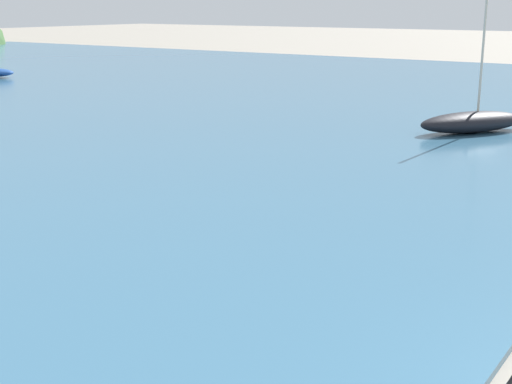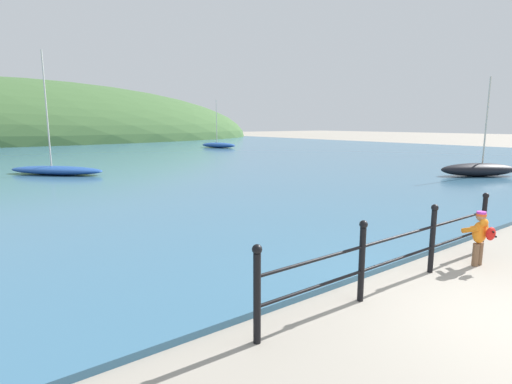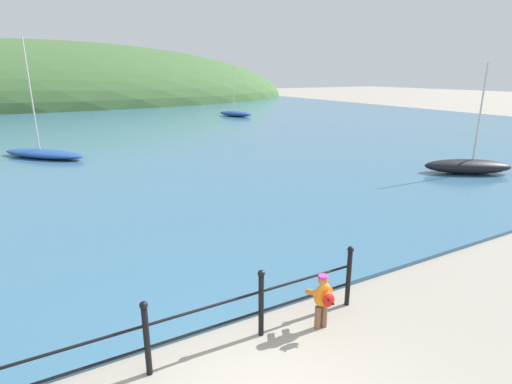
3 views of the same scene
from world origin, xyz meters
name	(u,v)px [view 2 (image 2 of 3)]	position (x,y,z in m)	size (l,w,h in m)	color
ground_plane	(503,319)	(0.00, 0.00, 0.00)	(200.00, 200.00, 0.00)	gray
water	(48,157)	(0.00, 32.00, 0.05)	(80.00, 60.00, 0.10)	#386684
far_hillside	(2,141)	(0.00, 68.91, 0.00)	(82.84, 45.56, 18.21)	#3D6033
iron_railing	(400,247)	(-0.11, 1.50, 0.64)	(5.78, 0.12, 1.21)	black
child_in_coat	(481,233)	(1.83, 1.16, 0.61)	(0.40, 0.54, 1.00)	brown
boat_far_left	(218,145)	(15.87, 32.98, 0.38)	(2.88, 4.14, 4.83)	#1E4793
boat_red_dinghy	(478,169)	(14.03, 6.69, 0.42)	(3.60, 2.89, 4.55)	black
boat_nearest_quay	(56,170)	(-1.78, 19.29, 0.33)	(4.26, 4.56, 5.83)	#1E4793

